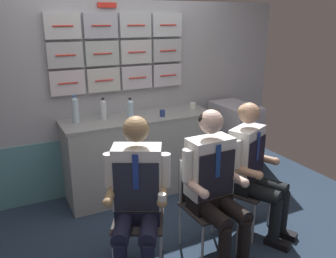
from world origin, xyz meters
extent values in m
cube|color=#263549|center=(0.00, 0.00, -0.02)|extent=(4.80, 4.80, 0.04)
cube|color=#A9ABB2|center=(0.00, 1.38, 1.07)|extent=(4.20, 0.06, 2.15)
cube|color=#5996A0|center=(0.00, 1.34, 0.34)|extent=(4.12, 0.01, 0.69)
cube|color=silver|center=(-0.60, 1.32, 1.32)|extent=(0.36, 0.06, 0.26)
cylinder|color=red|center=(-0.60, 1.28, 1.32)|extent=(0.20, 0.01, 0.01)
cube|color=silver|center=(-0.21, 1.32, 1.32)|extent=(0.36, 0.06, 0.26)
cylinder|color=red|center=(-0.21, 1.28, 1.32)|extent=(0.20, 0.01, 0.01)
cube|color=silver|center=(0.18, 1.32, 1.32)|extent=(0.36, 0.06, 0.26)
cylinder|color=red|center=(0.18, 1.28, 1.32)|extent=(0.20, 0.01, 0.01)
cube|color=silver|center=(0.57, 1.32, 1.32)|extent=(0.36, 0.06, 0.26)
cylinder|color=red|center=(0.57, 1.28, 1.32)|extent=(0.20, 0.01, 0.01)
cube|color=#B8BBBE|center=(-0.60, 1.32, 1.60)|extent=(0.36, 0.06, 0.26)
cylinder|color=red|center=(-0.60, 1.28, 1.60)|extent=(0.20, 0.01, 0.01)
cube|color=#B4BFBB|center=(-0.21, 1.32, 1.60)|extent=(0.36, 0.06, 0.26)
cylinder|color=red|center=(-0.21, 1.28, 1.60)|extent=(0.20, 0.01, 0.01)
cube|color=silver|center=(0.18, 1.32, 1.60)|extent=(0.36, 0.06, 0.26)
cylinder|color=red|center=(0.18, 1.28, 1.60)|extent=(0.20, 0.01, 0.01)
cube|color=#B6BABD|center=(0.57, 1.32, 1.60)|extent=(0.36, 0.06, 0.26)
cylinder|color=red|center=(0.57, 1.28, 1.60)|extent=(0.20, 0.01, 0.01)
cube|color=silver|center=(-0.60, 1.32, 1.89)|extent=(0.36, 0.06, 0.26)
cylinder|color=red|center=(-0.60, 1.28, 1.89)|extent=(0.20, 0.01, 0.01)
cube|color=#B2B5C2|center=(-0.21, 1.32, 1.89)|extent=(0.36, 0.06, 0.26)
cylinder|color=red|center=(-0.21, 1.28, 1.89)|extent=(0.20, 0.01, 0.01)
cube|color=silver|center=(0.18, 1.32, 1.89)|extent=(0.36, 0.06, 0.26)
cylinder|color=red|center=(0.18, 1.28, 1.89)|extent=(0.20, 0.01, 0.01)
cube|color=silver|center=(0.57, 1.32, 1.89)|extent=(0.36, 0.06, 0.26)
cylinder|color=red|center=(0.57, 1.28, 1.89)|extent=(0.20, 0.01, 0.01)
cube|color=red|center=(-0.12, 1.33, 2.09)|extent=(0.20, 0.02, 0.05)
cube|color=#9FA3A1|center=(0.11, 1.09, 0.44)|extent=(1.68, 0.52, 0.89)
cube|color=gray|center=(0.11, 1.09, 0.90)|extent=(1.71, 0.53, 0.03)
sphere|color=black|center=(1.18, 0.69, 0.04)|extent=(0.07, 0.07, 0.07)
sphere|color=black|center=(1.49, 0.69, 0.04)|extent=(0.07, 0.07, 0.07)
sphere|color=black|center=(1.18, 1.24, 0.04)|extent=(0.07, 0.07, 0.07)
sphere|color=black|center=(1.49, 1.24, 0.04)|extent=(0.07, 0.07, 0.07)
cube|color=#B4B0BB|center=(1.34, 0.96, 0.51)|extent=(0.40, 0.64, 0.88)
cube|color=#9F9CA7|center=(1.34, 0.64, 0.22)|extent=(0.35, 0.01, 0.23)
cube|color=#9F9CA7|center=(1.34, 0.64, 0.51)|extent=(0.35, 0.01, 0.23)
cube|color=#9F9CA7|center=(1.34, 0.64, 0.80)|extent=(0.35, 0.01, 0.23)
cylinder|color=#28282D|center=(1.34, 0.66, 0.93)|extent=(0.32, 0.02, 0.02)
cylinder|color=#A8AAAF|center=(-0.64, -0.18, 0.20)|extent=(0.02, 0.02, 0.40)
cylinder|color=#A8AAAF|center=(-0.32, -0.34, 0.20)|extent=(0.02, 0.02, 0.40)
cylinder|color=#A8AAAF|center=(-0.48, 0.14, 0.20)|extent=(0.02, 0.02, 0.40)
cylinder|color=#A8AAAF|center=(-0.16, -0.02, 0.20)|extent=(0.02, 0.02, 0.40)
cube|color=#3A3333|center=(-0.40, -0.10, 0.41)|extent=(0.54, 0.54, 0.02)
cube|color=#3A3333|center=(-0.31, 0.07, 0.62)|extent=(0.34, 0.19, 0.40)
cylinder|color=#A8AAAF|center=(-0.48, 0.14, 0.62)|extent=(0.02, 0.02, 0.40)
cylinder|color=#A8AAAF|center=(-0.16, -0.02, 0.62)|extent=(0.02, 0.02, 0.40)
cylinder|color=black|center=(-0.57, -0.21, 0.47)|extent=(0.30, 0.41, 0.13)
cylinder|color=black|center=(-0.39, -0.30, 0.47)|extent=(0.30, 0.41, 0.13)
cube|color=black|center=(-0.40, -0.10, 0.48)|extent=(0.40, 0.34, 0.12)
cube|color=white|center=(-0.39, -0.08, 0.79)|extent=(0.43, 0.35, 0.50)
cube|color=#232737|center=(-0.44, -0.18, 0.75)|extent=(0.31, 0.17, 0.40)
cube|color=#1E3895|center=(-0.44, -0.19, 0.88)|extent=(0.04, 0.03, 0.28)
cylinder|color=white|center=(-0.58, 0.02, 0.84)|extent=(0.08, 0.08, 0.27)
cylinder|color=#9F7F56|center=(-0.62, -0.09, 0.69)|extent=(0.17, 0.25, 0.07)
sphere|color=#9F7F56|center=(-0.67, -0.19, 0.69)|extent=(0.08, 0.08, 0.08)
cylinder|color=white|center=(-0.20, -0.18, 0.84)|extent=(0.08, 0.08, 0.27)
cylinder|color=#9F7F56|center=(-0.27, -0.27, 0.69)|extent=(0.17, 0.25, 0.07)
sphere|color=#9F7F56|center=(-0.32, -0.37, 0.69)|extent=(0.08, 0.08, 0.08)
cylinder|color=white|center=(-0.32, -0.37, 0.73)|extent=(0.06, 0.06, 0.06)
sphere|color=#9F7F56|center=(-0.39, -0.08, 1.18)|extent=(0.20, 0.20, 0.20)
ellipsoid|color=black|center=(-0.38, -0.07, 1.19)|extent=(0.25, 0.25, 0.14)
cylinder|color=#A8AAAF|center=(0.04, -0.38, 0.20)|extent=(0.02, 0.02, 0.40)
cylinder|color=#A8AAAF|center=(0.40, -0.37, 0.20)|extent=(0.02, 0.02, 0.40)
cylinder|color=#A8AAAF|center=(0.03, -0.02, 0.20)|extent=(0.02, 0.02, 0.40)
cylinder|color=#A8AAAF|center=(0.39, -0.01, 0.20)|extent=(0.02, 0.02, 0.40)
cube|color=#3A3333|center=(0.22, -0.19, 0.41)|extent=(0.41, 0.41, 0.02)
cube|color=#3A3333|center=(0.21, 0.00, 0.62)|extent=(0.37, 0.04, 0.40)
cylinder|color=#A8AAAF|center=(0.03, -0.02, 0.62)|extent=(0.02, 0.02, 0.40)
cylinder|color=#A8AAAF|center=(0.39, -0.01, 0.62)|extent=(0.02, 0.02, 0.40)
cylinder|color=black|center=(0.13, -0.55, 0.26)|extent=(0.10, 0.10, 0.39)
cylinder|color=black|center=(0.32, -0.54, 0.26)|extent=(0.10, 0.10, 0.39)
cylinder|color=black|center=(0.12, -0.37, 0.47)|extent=(0.14, 0.40, 0.13)
cylinder|color=black|center=(0.32, -0.37, 0.47)|extent=(0.14, 0.40, 0.13)
cube|color=black|center=(0.22, -0.19, 0.48)|extent=(0.36, 0.21, 0.12)
cube|color=white|center=(0.21, -0.17, 0.79)|extent=(0.38, 0.22, 0.50)
cube|color=black|center=(0.22, -0.28, 0.75)|extent=(0.34, 0.02, 0.40)
cube|color=navy|center=(0.22, -0.29, 0.88)|extent=(0.04, 0.01, 0.28)
cylinder|color=white|center=(0.00, -0.18, 0.84)|extent=(0.08, 0.08, 0.27)
cylinder|color=beige|center=(0.02, -0.29, 0.69)|extent=(0.08, 0.25, 0.07)
sphere|color=beige|center=(0.03, -0.40, 0.69)|extent=(0.08, 0.08, 0.08)
cylinder|color=white|center=(0.43, -0.17, 0.84)|extent=(0.08, 0.08, 0.27)
cylinder|color=beige|center=(0.41, -0.28, 0.69)|extent=(0.08, 0.25, 0.07)
sphere|color=beige|center=(0.42, -0.39, 0.69)|extent=(0.08, 0.08, 0.08)
sphere|color=beige|center=(0.21, -0.17, 1.18)|extent=(0.20, 0.20, 0.20)
ellipsoid|color=black|center=(0.21, -0.16, 1.19)|extent=(0.20, 0.18, 0.14)
cylinder|color=#A8AAAF|center=(0.63, -0.30, 0.20)|extent=(0.02, 0.02, 0.40)
cylinder|color=#A8AAAF|center=(0.95, -0.14, 0.20)|extent=(0.02, 0.02, 0.40)
cylinder|color=#A8AAAF|center=(0.47, 0.02, 0.20)|extent=(0.02, 0.02, 0.40)
cylinder|color=#A8AAAF|center=(0.80, 0.18, 0.20)|extent=(0.02, 0.02, 0.40)
cube|color=#3A3333|center=(0.71, -0.06, 0.41)|extent=(0.53, 0.53, 0.02)
cube|color=#3A3333|center=(0.63, 0.11, 0.62)|extent=(0.34, 0.18, 0.40)
cylinder|color=#A8AAAF|center=(0.47, 0.02, 0.62)|extent=(0.02, 0.02, 0.40)
cylinder|color=#A8AAAF|center=(0.80, 0.18, 0.62)|extent=(0.02, 0.02, 0.40)
cube|color=black|center=(0.79, -0.44, 0.03)|extent=(0.18, 0.24, 0.06)
cube|color=black|center=(0.96, -0.36, 0.03)|extent=(0.18, 0.24, 0.06)
cylinder|color=black|center=(0.78, -0.41, 0.26)|extent=(0.10, 0.10, 0.39)
cylinder|color=black|center=(0.94, -0.33, 0.26)|extent=(0.10, 0.10, 0.39)
cylinder|color=black|center=(0.70, -0.25, 0.47)|extent=(0.28, 0.40, 0.13)
cylinder|color=black|center=(0.87, -0.17, 0.47)|extent=(0.28, 0.40, 0.13)
cube|color=black|center=(0.71, -0.06, 0.48)|extent=(0.39, 0.33, 0.12)
cube|color=white|center=(0.70, -0.04, 0.78)|extent=(0.41, 0.34, 0.48)
cube|color=black|center=(0.75, -0.13, 0.74)|extent=(0.30, 0.15, 0.38)
cube|color=navy|center=(0.75, -0.14, 0.87)|extent=(0.04, 0.03, 0.27)
cylinder|color=white|center=(0.51, -0.13, 0.83)|extent=(0.08, 0.08, 0.26)
cylinder|color=tan|center=(0.58, -0.22, 0.68)|extent=(0.17, 0.25, 0.07)
sphere|color=tan|center=(0.63, -0.32, 0.68)|extent=(0.08, 0.08, 0.08)
cylinder|color=white|center=(0.89, 0.05, 0.83)|extent=(0.08, 0.08, 0.26)
cylinder|color=tan|center=(0.92, -0.06, 0.68)|extent=(0.17, 0.25, 0.07)
sphere|color=tan|center=(0.97, -0.15, 0.68)|extent=(0.08, 0.08, 0.08)
sphere|color=tan|center=(0.70, -0.04, 1.16)|extent=(0.19, 0.19, 0.19)
ellipsoid|color=tan|center=(0.70, -0.03, 1.17)|extent=(0.24, 0.23, 0.13)
cylinder|color=#AFD6E7|center=(-0.03, 1.00, 1.02)|extent=(0.07, 0.07, 0.20)
cone|color=#AFD6E7|center=(-0.03, 1.00, 1.13)|extent=(0.07, 0.07, 0.02)
cylinder|color=black|center=(-0.03, 1.00, 1.15)|extent=(0.03, 0.03, 0.02)
cylinder|color=silver|center=(-0.57, 1.15, 1.04)|extent=(0.07, 0.07, 0.25)
cone|color=silver|center=(-0.57, 1.15, 1.18)|extent=(0.07, 0.07, 0.02)
cylinder|color=blue|center=(-0.57, 1.15, 1.20)|extent=(0.03, 0.03, 0.02)
cylinder|color=silver|center=(-0.28, 1.16, 1.01)|extent=(0.07, 0.07, 0.19)
cone|color=silver|center=(-0.28, 1.16, 1.12)|extent=(0.07, 0.07, 0.02)
cylinder|color=black|center=(-0.28, 1.16, 1.14)|extent=(0.03, 0.03, 0.02)
cylinder|color=navy|center=(0.34, 0.98, 0.95)|extent=(0.06, 0.06, 0.07)
cylinder|color=#382114|center=(0.34, 0.98, 0.99)|extent=(0.05, 0.05, 0.01)
cylinder|color=white|center=(0.83, 1.14, 0.95)|extent=(0.07, 0.07, 0.07)
cylinder|color=#382114|center=(0.83, 1.14, 0.98)|extent=(0.06, 0.06, 0.01)
camera|label=1|loc=(-1.28, -2.38, 1.96)|focal=37.18mm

